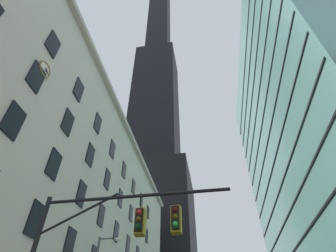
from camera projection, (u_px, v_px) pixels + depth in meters
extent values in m
cube|color=beige|center=(57.00, 219.00, 32.17)|extent=(14.76, 56.10, 27.91)
cube|color=#B2A893|center=(128.00, 130.00, 39.84)|extent=(0.70, 56.10, 0.60)
cube|color=black|center=(35.00, 219.00, 16.97)|extent=(0.14, 1.40, 2.20)
cube|color=black|center=(70.00, 243.00, 20.71)|extent=(0.14, 1.40, 2.20)
cube|color=black|center=(13.00, 121.00, 15.96)|extent=(0.14, 1.40, 2.20)
cube|color=black|center=(54.00, 164.00, 19.70)|extent=(0.14, 1.40, 2.20)
cube|color=black|center=(81.00, 194.00, 23.44)|extent=(0.14, 1.40, 2.20)
cube|color=black|center=(101.00, 215.00, 27.19)|extent=(0.14, 1.40, 2.20)
cube|color=black|center=(116.00, 231.00, 30.93)|extent=(0.14, 1.40, 2.20)
cube|color=black|center=(128.00, 244.00, 34.68)|extent=(0.14, 1.40, 2.20)
cube|color=black|center=(36.00, 77.00, 18.69)|extent=(0.14, 1.40, 2.20)
cube|color=black|center=(68.00, 122.00, 22.43)|extent=(0.14, 1.40, 2.20)
cube|color=black|center=(90.00, 155.00, 26.18)|extent=(0.14, 1.40, 2.20)
cube|color=black|center=(107.00, 179.00, 29.92)|extent=(0.14, 1.40, 2.20)
cube|color=black|center=(120.00, 198.00, 33.67)|extent=(0.14, 1.40, 2.20)
cube|color=black|center=(131.00, 213.00, 37.41)|extent=(0.14, 1.40, 2.20)
cube|color=black|center=(140.00, 226.00, 41.16)|extent=(0.14, 1.40, 2.20)
cube|color=black|center=(147.00, 236.00, 44.90)|extent=(0.14, 1.40, 2.20)
cube|color=black|center=(53.00, 44.00, 21.42)|extent=(0.14, 1.40, 2.20)
cube|color=black|center=(79.00, 90.00, 25.17)|extent=(0.14, 1.40, 2.20)
cube|color=black|center=(98.00, 123.00, 28.91)|extent=(0.14, 1.40, 2.20)
cube|color=black|center=(112.00, 149.00, 32.66)|extent=(0.14, 1.40, 2.20)
cube|color=black|center=(124.00, 170.00, 36.40)|extent=(0.14, 1.40, 2.20)
cube|color=black|center=(133.00, 187.00, 40.14)|extent=(0.14, 1.40, 2.20)
cube|color=black|center=(141.00, 201.00, 43.89)|extent=(0.14, 1.40, 2.20)
cube|color=black|center=(148.00, 212.00, 47.63)|extent=(0.14, 1.40, 2.20)
torus|color=olive|center=(45.00, 69.00, 19.79)|extent=(0.12, 1.32, 1.32)
cylinder|color=silver|center=(45.00, 69.00, 19.79)|extent=(0.05, 1.14, 1.14)
cube|color=black|center=(47.00, 70.00, 19.93)|extent=(0.03, 0.32, 0.25)
cube|color=black|center=(47.00, 72.00, 19.93)|extent=(0.03, 0.51, 0.14)
cube|color=black|center=(150.00, 250.00, 76.19)|extent=(26.25, 26.25, 47.75)
cube|color=black|center=(156.00, 107.00, 114.32)|extent=(18.38, 18.38, 69.45)
cube|color=black|center=(159.00, 19.00, 165.16)|extent=(11.81, 11.81, 86.81)
cube|color=slate|center=(325.00, 141.00, 42.23)|extent=(17.63, 46.62, 54.77)
cube|color=black|center=(298.00, 244.00, 33.33)|extent=(0.12, 45.62, 0.24)
cube|color=black|center=(289.00, 213.00, 35.93)|extent=(0.12, 45.62, 0.24)
cube|color=black|center=(281.00, 187.00, 38.53)|extent=(0.12, 45.62, 0.24)
cube|color=black|center=(274.00, 164.00, 41.14)|extent=(0.12, 45.62, 0.24)
cube|color=black|center=(267.00, 143.00, 43.74)|extent=(0.12, 45.62, 0.24)
cube|color=black|center=(262.00, 125.00, 46.34)|extent=(0.12, 45.62, 0.24)
cube|color=black|center=(257.00, 109.00, 48.94)|extent=(0.12, 45.62, 0.24)
cube|color=black|center=(252.00, 95.00, 51.55)|extent=(0.12, 45.62, 0.24)
cube|color=black|center=(248.00, 82.00, 54.15)|extent=(0.12, 45.62, 0.24)
cube|color=black|center=(245.00, 70.00, 56.75)|extent=(0.12, 45.62, 0.24)
cylinder|color=black|center=(135.00, 196.00, 11.01)|extent=(7.88, 0.14, 0.14)
cylinder|color=black|center=(79.00, 214.00, 10.92)|extent=(3.24, 0.10, 1.63)
cylinder|color=black|center=(141.00, 202.00, 10.78)|extent=(0.04, 0.04, 0.60)
cube|color=black|center=(139.00, 221.00, 10.30)|extent=(0.30, 0.30, 0.90)
cube|color=olive|center=(140.00, 222.00, 10.42)|extent=(0.40, 0.40, 1.04)
sphere|color=red|center=(139.00, 212.00, 10.36)|extent=(0.20, 0.20, 0.20)
sphere|color=#4B3A08|center=(138.00, 219.00, 10.18)|extent=(0.20, 0.20, 0.20)
sphere|color=#083D10|center=(138.00, 226.00, 9.99)|extent=(0.20, 0.20, 0.20)
cylinder|color=black|center=(175.00, 200.00, 10.60)|extent=(0.04, 0.04, 0.60)
cube|color=black|center=(176.00, 218.00, 10.12)|extent=(0.30, 0.30, 0.90)
cube|color=olive|center=(176.00, 220.00, 10.24)|extent=(0.40, 0.40, 1.04)
sphere|color=#450808|center=(175.00, 210.00, 10.18)|extent=(0.20, 0.20, 0.20)
sphere|color=#4B3A08|center=(175.00, 217.00, 10.00)|extent=(0.20, 0.20, 0.20)
sphere|color=green|center=(175.00, 224.00, 9.81)|extent=(0.20, 0.20, 0.20)
cylinder|color=#47474C|center=(109.00, 239.00, 20.40)|extent=(1.51, 0.10, 0.10)
ellipsoid|color=#EFE5C6|center=(118.00, 239.00, 20.24)|extent=(0.56, 0.32, 0.24)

